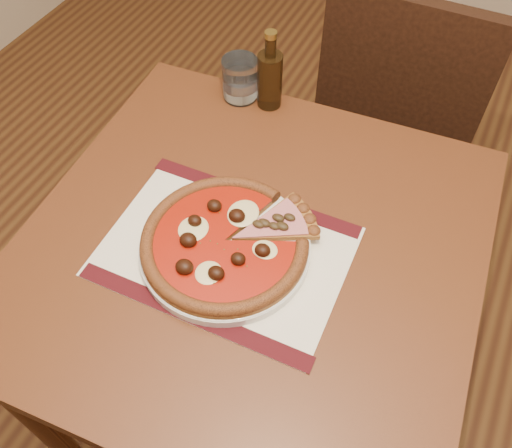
% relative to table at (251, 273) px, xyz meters
% --- Properties ---
extents(table, '(0.85, 0.85, 0.75)m').
position_rel_table_xyz_m(table, '(0.00, 0.00, 0.00)').
color(table, '#613017').
rests_on(table, ground).
extents(chair_far, '(0.43, 0.43, 0.90)m').
position_rel_table_xyz_m(chair_far, '(0.09, 0.76, -0.14)').
color(chair_far, black).
rests_on(chair_far, ground).
extents(placemat, '(0.43, 0.31, 0.00)m').
position_rel_table_xyz_m(placemat, '(-0.03, -0.04, 0.10)').
color(placemat, silver).
rests_on(placemat, table).
extents(plate, '(0.30, 0.30, 0.02)m').
position_rel_table_xyz_m(plate, '(-0.03, -0.04, 0.11)').
color(plate, white).
rests_on(plate, placemat).
extents(pizza, '(0.29, 0.29, 0.04)m').
position_rel_table_xyz_m(pizza, '(-0.03, -0.04, 0.13)').
color(pizza, '#9E6426').
rests_on(pizza, plate).
extents(ham_slice, '(0.13, 0.14, 0.02)m').
position_rel_table_xyz_m(ham_slice, '(0.04, 0.04, 0.13)').
color(ham_slice, '#9E6426').
rests_on(ham_slice, plate).
extents(water_glass, '(0.08, 0.08, 0.09)m').
position_rel_table_xyz_m(water_glass, '(-0.20, 0.35, 0.15)').
color(water_glass, white).
rests_on(water_glass, table).
extents(bottle, '(0.05, 0.05, 0.18)m').
position_rel_table_xyz_m(bottle, '(-0.13, 0.35, 0.17)').
color(bottle, '#34200D').
rests_on(bottle, table).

